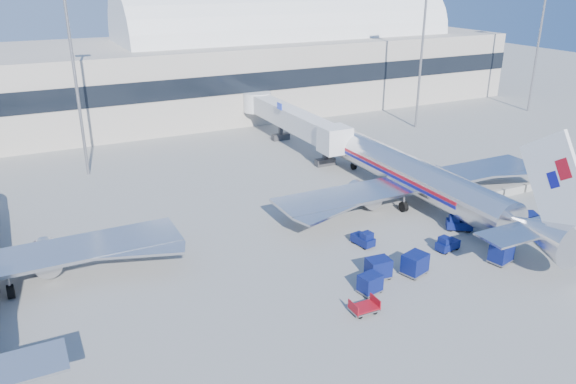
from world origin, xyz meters
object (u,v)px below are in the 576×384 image
cart_train_a (415,264)px  cart_open_red (364,308)px  tug_left (364,239)px  cart_solo_far (525,221)px  mast_far_east (541,24)px  tug_right (458,223)px  ramp_worker (549,237)px  barrier_far (534,186)px  airliner_main (419,178)px  barrier_mid (513,190)px  jetbridge_near (287,117)px  mast_west (71,51)px  cart_train_c (370,283)px  cart_solo_near (501,253)px  tug_lead (447,244)px  barrier_near (491,195)px  mast_east (424,31)px  cart_train_b (378,268)px

cart_train_a → cart_open_red: size_ratio=1.22×
tug_left → cart_solo_far: (15.54, -4.24, 0.32)m
tug_left → mast_far_east: bearing=-69.6°
cart_train_a → tug_right: bearing=11.6°
tug_right → cart_open_red: 17.74m
ramp_worker → barrier_far: bearing=-82.7°
airliner_main → barrier_mid: (11.30, -2.51, -2.48)m
barrier_mid → cart_open_red: size_ratio=1.51×
jetbridge_near → mast_west: (-27.60, -0.81, 10.86)m
jetbridge_near → cart_train_c: size_ratio=14.09×
barrier_mid → cart_train_a: cart_train_a is taller
cart_train_c → cart_solo_near: 12.71m
airliner_main → cart_open_red: airliner_main is taller
tug_lead → cart_solo_far: cart_solo_far is taller
barrier_near → barrier_far: bearing=0.0°
cart_train_a → tug_left: bearing=81.2°
cart_train_a → ramp_worker: 13.96m
tug_left → cart_train_c: size_ratio=1.21×
mast_east → tug_lead: 45.16m
cart_train_b → mast_east: bearing=53.2°
tug_right → airliner_main: bearing=120.0°
barrier_mid → ramp_worker: bearing=-123.7°
mast_west → ramp_worker: 53.42m
barrier_mid → cart_train_c: 27.77m
tug_right → cart_train_b: 12.82m
jetbridge_near → ramp_worker: bearing=-80.5°
mast_east → cart_solo_far: 40.82m
mast_far_east → barrier_mid: bearing=-140.3°
airliner_main → cart_train_a: bearing=-129.5°
mast_east → mast_far_east: same height
mast_east → tug_left: size_ratio=9.56×
cart_train_a → cart_train_c: 4.95m
cart_train_b → ramp_worker: size_ratio=1.06×
tug_right → cart_open_red: (-15.93, -7.80, -0.34)m
mast_west → barrier_far: 54.58m
mast_east → ramp_worker: 44.00m
barrier_far → cart_train_b: size_ratio=1.45×
mast_far_east → tug_lead: 62.36m
mast_east → cart_open_red: mast_east is taller
cart_train_c → tug_left: bearing=49.8°
mast_west → cart_train_c: mast_west is taller
jetbridge_near → cart_train_a: 38.89m
barrier_far → cart_open_red: bearing=-158.7°
airliner_main → cart_train_b: (-12.73, -10.95, -2.01)m
tug_lead → tug_left: bearing=137.0°
barrier_near → cart_train_c: (-22.60, -10.02, 0.37)m
barrier_far → jetbridge_near: bearing=120.5°
ramp_worker → cart_open_red: bearing=55.7°
mast_west → cart_train_a: bearing=-61.4°
barrier_far → cart_train_c: 30.87m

